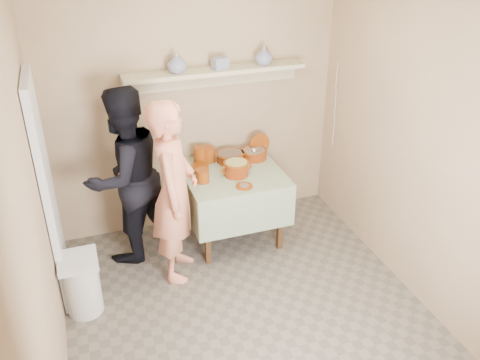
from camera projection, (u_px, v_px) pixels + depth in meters
name	position (u px, v px, depth m)	size (l,w,h in m)	color
ground	(252.00, 321.00, 4.30)	(3.50, 3.50, 0.00)	#655C4F
tile_panel	(49.00, 194.00, 4.20)	(0.06, 0.70, 2.00)	silver
plate_stack_a	(200.00, 155.00, 5.21)	(0.14, 0.14, 0.18)	maroon
plate_stack_b	(209.00, 154.00, 5.24)	(0.14, 0.14, 0.16)	maroon
bowl_stack	(202.00, 176.00, 4.86)	(0.13, 0.13, 0.13)	maroon
empty_bowl	(199.00, 168.00, 5.09)	(0.19, 0.19, 0.06)	maroon
propped_lid	(259.00, 144.00, 5.39)	(0.23, 0.23, 0.02)	maroon
vase_right	(264.00, 55.00, 4.99)	(0.18, 0.18, 0.18)	navy
vase_left	(177.00, 63.00, 4.74)	(0.18, 0.18, 0.19)	navy
ceramic_box	(220.00, 63.00, 4.88)	(0.15, 0.11, 0.11)	navy
person_cook	(174.00, 192.00, 4.50)	(0.63, 0.41, 1.72)	#E48362
person_helper	(126.00, 176.00, 4.76)	(0.85, 0.66, 1.74)	black
room_shell	(255.00, 148.00, 3.54)	(3.04, 3.54, 2.62)	tan
serving_table	(232.00, 182.00, 5.14)	(0.97, 0.97, 0.76)	#4C2D16
cazuela_meat_a	(230.00, 156.00, 5.26)	(0.30, 0.30, 0.10)	#671B01
cazuela_meat_b	(254.00, 153.00, 5.32)	(0.28, 0.28, 0.10)	#671B01
ladle	(254.00, 150.00, 5.26)	(0.08, 0.26, 0.19)	silver
cazuela_rice	(236.00, 167.00, 4.98)	(0.33, 0.25, 0.14)	#671B01
front_plate	(244.00, 186.00, 4.79)	(0.16, 0.16, 0.03)	maroon
wall_shelf	(215.00, 73.00, 4.95)	(1.80, 0.25, 0.21)	#C1B78F
trash_bin	(82.00, 284.00, 4.29)	(0.32, 0.32, 0.56)	silver
electrical_cord	(335.00, 105.00, 5.37)	(0.01, 0.05, 0.90)	silver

